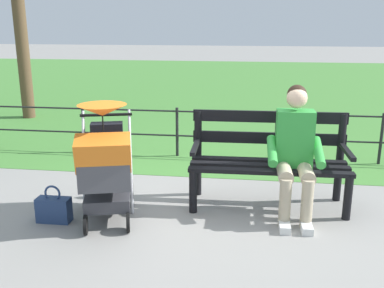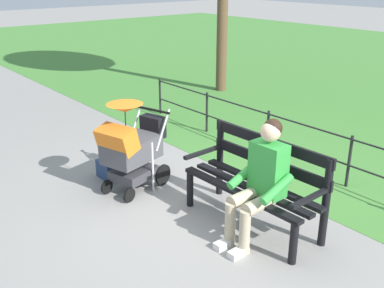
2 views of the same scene
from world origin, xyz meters
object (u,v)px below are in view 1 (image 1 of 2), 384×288
Objects in this scene: park_bench at (269,156)px; handbag at (54,209)px; stroller at (106,162)px; person_on_bench at (295,148)px.

handbag is at bearing 19.80° from park_bench.
park_bench is 4.36× the size of handbag.
park_bench is 2.20m from handbag.
park_bench reaches higher than handbag.
park_bench is at bearing -160.20° from handbag.
stroller is at bearing -168.64° from handbag.
person_on_bench is at bearing -167.37° from handbag.
stroller is at bearing 22.42° from park_bench.
handbag is (0.51, 0.10, -0.47)m from stroller.
park_bench is 1.40× the size of stroller.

